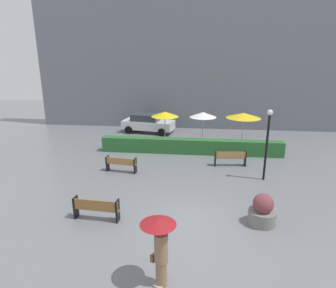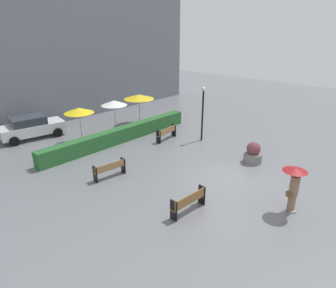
# 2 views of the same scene
# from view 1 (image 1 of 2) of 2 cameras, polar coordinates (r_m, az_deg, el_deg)

# --- Properties ---
(ground_plane) EXTENTS (60.00, 60.00, 0.00)m
(ground_plane) POSITION_cam_1_polar(r_m,az_deg,el_deg) (11.96, 3.77, -14.71)
(ground_plane) COLOR slate
(bench_near_left) EXTENTS (1.87, 0.48, 0.90)m
(bench_near_left) POSITION_cam_1_polar(r_m,az_deg,el_deg) (12.12, -13.73, -11.85)
(bench_near_left) COLOR olive
(bench_near_left) RESTS_ON ground
(bench_back_row) EXTENTS (1.89, 0.54, 0.89)m
(bench_back_row) POSITION_cam_1_polar(r_m,az_deg,el_deg) (17.60, 11.93, -2.50)
(bench_back_row) COLOR #9E7242
(bench_back_row) RESTS_ON ground
(bench_far_left) EXTENTS (1.79, 0.60, 0.85)m
(bench_far_left) POSITION_cam_1_polar(r_m,az_deg,el_deg) (16.54, -9.06, -3.69)
(bench_far_left) COLOR #9E7242
(bench_far_left) RESTS_ON ground
(pedestrian_with_umbrella) EXTENTS (1.00, 1.00, 2.07)m
(pedestrian_with_umbrella) POSITION_cam_1_polar(r_m,az_deg,el_deg) (8.45, -1.59, -18.58)
(pedestrian_with_umbrella) COLOR #8C6B4C
(pedestrian_with_umbrella) RESTS_ON ground
(planter_pot) EXTENTS (1.05, 1.05, 1.23)m
(planter_pot) POSITION_cam_1_polar(r_m,az_deg,el_deg) (12.10, 17.75, -12.25)
(planter_pot) COLOR slate
(planter_pot) RESTS_ON ground
(lamp_post) EXTENTS (0.28, 0.28, 3.69)m
(lamp_post) POSITION_cam_1_polar(r_m,az_deg,el_deg) (15.61, 18.64, 1.21)
(lamp_post) COLOR black
(lamp_post) RESTS_ON ground
(patio_umbrella_yellow) EXTENTS (1.93, 1.93, 2.43)m
(patio_umbrella_yellow) POSITION_cam_1_polar(r_m,az_deg,el_deg) (20.92, -0.60, 5.78)
(patio_umbrella_yellow) COLOR silver
(patio_umbrella_yellow) RESTS_ON ground
(patio_umbrella_white) EXTENTS (1.84, 1.84, 2.49)m
(patio_umbrella_white) POSITION_cam_1_polar(r_m,az_deg,el_deg) (20.51, 6.77, 5.62)
(patio_umbrella_white) COLOR silver
(patio_umbrella_white) RESTS_ON ground
(patio_umbrella_yellow_far) EXTENTS (2.37, 2.37, 2.40)m
(patio_umbrella_yellow_far) POSITION_cam_1_polar(r_m,az_deg,el_deg) (21.19, 14.36, 5.35)
(patio_umbrella_yellow_far) COLOR silver
(patio_umbrella_yellow_far) RESTS_ON ground
(hedge_strip) EXTENTS (11.82, 0.70, 0.97)m
(hedge_strip) POSITION_cam_1_polar(r_m,az_deg,el_deg) (19.47, 4.40, -0.44)
(hedge_strip) COLOR #28602D
(hedge_strip) RESTS_ON ground
(building_facade) EXTENTS (28.00, 1.20, 11.75)m
(building_facade) POSITION_cam_1_polar(r_m,az_deg,el_deg) (26.20, 5.80, 15.91)
(building_facade) COLOR slate
(building_facade) RESTS_ON ground
(parked_car) EXTENTS (4.42, 2.50, 1.57)m
(parked_car) POSITION_cam_1_polar(r_m,az_deg,el_deg) (24.76, -3.92, 4.10)
(parked_car) COLOR silver
(parked_car) RESTS_ON ground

